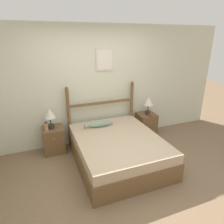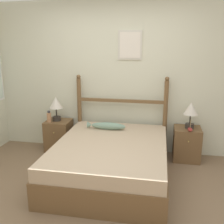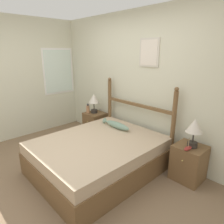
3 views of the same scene
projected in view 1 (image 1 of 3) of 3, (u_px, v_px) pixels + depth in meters
name	position (u px, v px, depth m)	size (l,w,h in m)	color
ground_plane	(125.00, 184.00, 3.30)	(16.00, 16.00, 0.00)	#7A6047
wall_back	(94.00, 86.00, 4.36)	(6.40, 0.08, 2.55)	beige
bed	(118.00, 149.00, 3.82)	(1.55, 1.92, 0.52)	brown
headboard	(102.00, 111.00, 4.47)	(1.55, 0.07, 1.34)	brown
nightstand_left	(54.00, 140.00, 4.15)	(0.42, 0.42, 0.54)	brown
nightstand_right	(146.00, 124.00, 4.90)	(0.42, 0.42, 0.54)	brown
table_lamp_left	(50.00, 115.00, 3.95)	(0.23, 0.23, 0.42)	#2D2823
table_lamp_right	(149.00, 103.00, 4.71)	(0.23, 0.23, 0.42)	#2D2823
bottle	(46.00, 127.00, 3.90)	(0.08, 0.08, 0.21)	tan
model_boat	(150.00, 115.00, 4.70)	(0.07, 0.18, 0.18)	maroon
fish_pillow	(99.00, 124.00, 4.14)	(0.62, 0.12, 0.12)	gray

